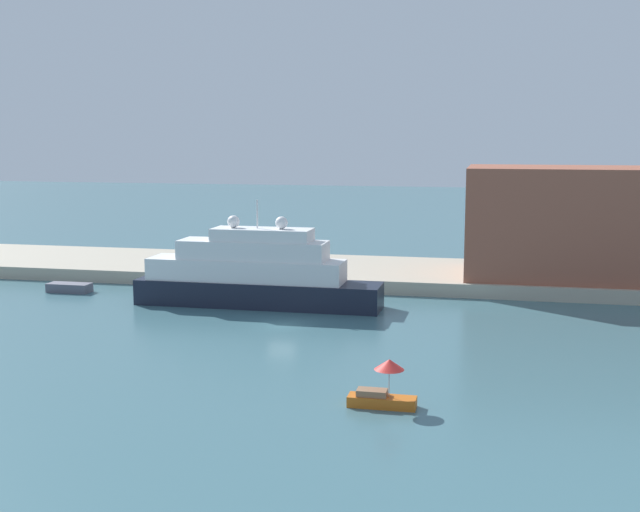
# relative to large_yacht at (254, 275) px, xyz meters

# --- Properties ---
(ground) EXTENTS (400.00, 400.00, 0.00)m
(ground) POSITION_rel_large_yacht_xyz_m (4.97, -7.78, -3.15)
(ground) COLOR #3D6670
(quay_dock) EXTENTS (110.00, 18.20, 1.48)m
(quay_dock) POSITION_rel_large_yacht_xyz_m (4.97, 17.32, -2.41)
(quay_dock) COLOR #ADA38E
(quay_dock) RESTS_ON ground
(large_yacht) EXTENTS (24.73, 4.70, 10.63)m
(large_yacht) POSITION_rel_large_yacht_xyz_m (0.00, 0.00, 0.00)
(large_yacht) COLOR black
(large_yacht) RESTS_ON ground
(small_motorboat) EXTENTS (4.31, 1.89, 3.12)m
(small_motorboat) POSITION_rel_large_yacht_xyz_m (16.97, -27.90, -1.93)
(small_motorboat) COLOR #C66019
(small_motorboat) RESTS_ON ground
(work_barge) EXTENTS (4.70, 1.89, 0.97)m
(work_barge) POSITION_rel_large_yacht_xyz_m (-21.74, 2.49, -2.67)
(work_barge) COLOR #595966
(work_barge) RESTS_ON ground
(harbor_building) EXTENTS (20.71, 13.10, 12.02)m
(harbor_building) POSITION_rel_large_yacht_xyz_m (30.60, 15.53, 4.34)
(harbor_building) COLOR #93513D
(harbor_building) RESTS_ON quay_dock
(parked_car) EXTENTS (4.44, 1.77, 1.50)m
(parked_car) POSITION_rel_large_yacht_xyz_m (-5.85, 11.68, -1.03)
(parked_car) COLOR silver
(parked_car) RESTS_ON quay_dock
(person_figure) EXTENTS (0.36, 0.36, 1.56)m
(person_figure) POSITION_rel_large_yacht_xyz_m (-1.15, 11.14, -0.95)
(person_figure) COLOR #4C4C4C
(person_figure) RESTS_ON quay_dock
(mooring_bollard) EXTENTS (0.44, 0.44, 0.78)m
(mooring_bollard) POSITION_rel_large_yacht_xyz_m (6.55, 9.89, -1.28)
(mooring_bollard) COLOR black
(mooring_bollard) RESTS_ON quay_dock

